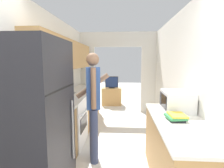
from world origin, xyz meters
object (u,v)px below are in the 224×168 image
(television, at_px, (112,82))
(knife, at_px, (73,94))
(range_oven, at_px, (68,122))
(microwave, at_px, (177,101))
(book_stack, at_px, (176,117))
(person, at_px, (93,104))
(refrigerator, at_px, (30,125))
(tv_cabinet, at_px, (112,96))

(television, relative_size, knife, 1.47)
(range_oven, relative_size, microwave, 2.05)
(book_stack, bearing_deg, person, 154.07)
(microwave, bearing_deg, refrigerator, -155.58)
(book_stack, bearing_deg, refrigerator, -167.24)
(book_stack, height_order, knife, book_stack)
(microwave, bearing_deg, range_oven, 161.93)
(refrigerator, distance_m, range_oven, 1.48)
(refrigerator, bearing_deg, knife, 93.22)
(book_stack, relative_size, knife, 0.86)
(microwave, bearing_deg, knife, 148.34)
(person, distance_m, book_stack, 1.25)
(refrigerator, height_order, microwave, refrigerator)
(refrigerator, xyz_separation_m, television, (0.57, 4.54, -0.08))
(range_oven, xyz_separation_m, person, (0.59, -0.49, 0.49))
(range_oven, bearing_deg, knife, 94.96)
(television, xyz_separation_m, knife, (-0.68, -2.57, 0.06))
(person, bearing_deg, microwave, -107.53)
(range_oven, height_order, microwave, microwave)
(book_stack, relative_size, tv_cabinet, 0.38)
(tv_cabinet, bearing_deg, book_stack, -75.60)
(knife, bearing_deg, person, -64.40)
(refrigerator, bearing_deg, person, 60.16)
(microwave, bearing_deg, television, 107.96)
(television, bearing_deg, tv_cabinet, 90.00)
(book_stack, bearing_deg, knife, 137.75)
(microwave, height_order, knife, microwave)
(range_oven, height_order, knife, range_oven)
(microwave, xyz_separation_m, tv_cabinet, (-1.21, 3.78, -0.72))
(book_stack, height_order, television, television)
(range_oven, height_order, tv_cabinet, range_oven)
(person, xyz_separation_m, knife, (-0.64, 1.05, -0.04))
(television, bearing_deg, range_oven, -101.37)
(refrigerator, height_order, book_stack, refrigerator)
(book_stack, bearing_deg, tv_cabinet, 104.40)
(person, relative_size, knife, 5.45)
(refrigerator, height_order, knife, refrigerator)
(tv_cabinet, height_order, knife, knife)
(book_stack, distance_m, television, 4.31)
(range_oven, bearing_deg, tv_cabinet, 78.78)
(tv_cabinet, relative_size, knife, 2.24)
(book_stack, bearing_deg, microwave, 73.45)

